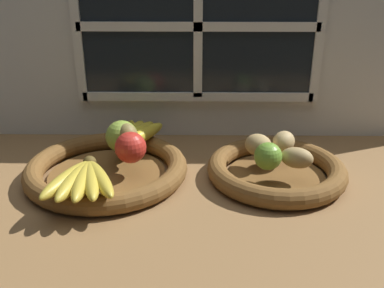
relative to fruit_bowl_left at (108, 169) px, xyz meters
The scene contains 13 objects.
ground_plane 21.46cm from the fruit_bowl_left, ahead, with size 140.00×90.00×3.00cm, color olive.
back_wall 43.53cm from the fruit_bowl_left, 53.03° to the left, with size 140.00×4.60×55.00cm.
fruit_bowl_left is the anchor object (origin of this frame).
fruit_bowl_right 39.38cm from the fruit_bowl_left, ahead, with size 32.03×32.03×4.53cm.
apple_red_right 8.62cm from the fruit_bowl_left, 11.25° to the right, with size 7.16×7.16×7.16cm, color red.
apple_green_back 8.46cm from the fruit_bowl_left, 56.83° to the left, with size 7.69×7.69×7.69cm, color #8CAD3D.
pear_brown 8.46cm from the fruit_bowl_left, 36.67° to the left, with size 6.00×5.35×7.54cm, color olive.
banana_bunch_front 13.61cm from the fruit_bowl_left, 98.61° to the right, with size 16.15×18.44×3.25cm.
banana_bunch_back 13.39cm from the fruit_bowl_left, 69.07° to the left, with size 14.38×18.27×3.38cm.
potato_back 42.20cm from the fruit_bowl_left, ahead, with size 6.31×5.07×5.20cm, color tan.
potato_oblong 35.84cm from the fruit_bowl_left, ahead, with size 6.65×5.71×5.08cm, color tan.
potato_small 43.37cm from the fruit_bowl_left, ahead, with size 7.17×4.46×4.71cm, color tan.
lime_near 37.16cm from the fruit_bowl_left, ahead, with size 6.12×6.12×6.12cm, color #6B9E33.
Camera 1 is at (-0.17, -86.87, 46.27)cm, focal length 39.81 mm.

